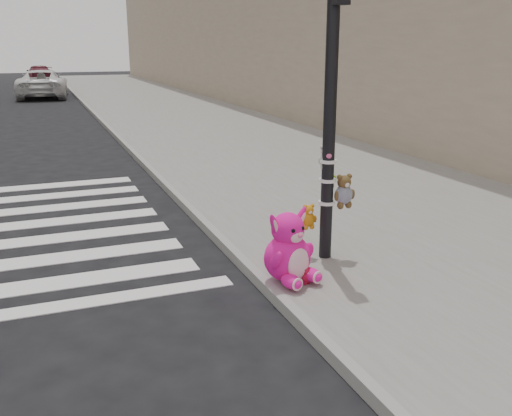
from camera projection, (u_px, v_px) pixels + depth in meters
name	position (u px, v px, depth m)	size (l,w,h in m)	color
ground	(163.00, 375.00, 5.15)	(120.00, 120.00, 0.00)	black
sidewalk_near	(262.00, 149.00, 15.83)	(7.00, 80.00, 0.14)	slate
curb_edge	(137.00, 158.00, 14.62)	(0.12, 80.00, 0.15)	gray
signal_pole	(331.00, 133.00, 7.19)	(0.69, 0.48, 4.00)	black
pink_bunny	(289.00, 252.00, 6.75)	(0.71, 0.78, 0.90)	#FF159C
red_teddy	(306.00, 276.00, 6.73)	(0.14, 0.10, 0.21)	#B91235
car_white_near	(42.00, 84.00, 31.43)	(2.50, 5.42, 1.51)	white
car_maroon_near	(39.00, 74.00, 44.27)	(1.76, 4.33, 1.26)	maroon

